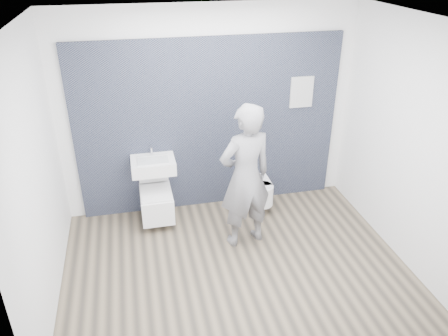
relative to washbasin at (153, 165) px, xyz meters
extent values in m
plane|color=brown|center=(0.82, -1.23, -0.82)|extent=(4.00, 4.00, 0.00)
plane|color=silver|center=(0.82, 0.27, 0.58)|extent=(4.00, 0.00, 4.00)
plane|color=silver|center=(0.82, -2.73, 0.58)|extent=(4.00, 0.00, 4.00)
plane|color=silver|center=(-1.18, -1.23, 0.58)|extent=(0.00, 3.00, 3.00)
plane|color=silver|center=(2.82, -1.23, 0.58)|extent=(0.00, 3.00, 3.00)
plane|color=white|center=(0.82, -1.23, 1.98)|extent=(4.00, 4.00, 0.00)
cube|color=black|center=(0.82, 0.24, -0.82)|extent=(3.60, 0.06, 2.40)
cube|color=white|center=(0.00, 0.00, -0.01)|extent=(0.57, 0.43, 0.17)
cube|color=silver|center=(0.00, -0.02, 0.08)|extent=(0.40, 0.29, 0.03)
cylinder|color=silver|center=(0.00, 0.15, 0.15)|extent=(0.02, 0.02, 0.14)
cylinder|color=silver|center=(0.00, 0.10, 0.21)|extent=(0.02, 0.10, 0.02)
cylinder|color=silver|center=(0.00, 0.19, -0.15)|extent=(0.04, 0.04, 0.11)
cube|color=white|center=(0.00, -0.09, -0.54)|extent=(0.42, 0.61, 0.36)
cylinder|color=silver|center=(0.00, -0.14, -0.38)|extent=(0.30, 0.30, 0.03)
cube|color=white|center=(0.00, -0.14, -0.35)|extent=(0.40, 0.49, 0.02)
cube|color=white|center=(0.00, 0.12, -0.13)|extent=(0.40, 0.11, 0.44)
cube|color=silver|center=(0.00, 0.18, -0.68)|extent=(0.11, 0.06, 0.08)
cube|color=white|center=(1.47, 0.02, -0.56)|extent=(0.33, 0.38, 0.27)
cylinder|color=white|center=(1.47, -0.17, -0.56)|extent=(0.33, 0.33, 0.27)
cube|color=white|center=(1.47, 0.00, -0.41)|extent=(0.31, 0.36, 0.03)
cylinder|color=white|center=(1.47, -0.19, -0.41)|extent=(0.31, 0.31, 0.03)
cube|color=silver|center=(1.47, 0.18, -0.66)|extent=(0.09, 0.06, 0.08)
cube|color=silver|center=(2.09, 0.20, -0.82)|extent=(0.32, 0.03, 0.43)
imported|color=gray|center=(1.05, -0.78, 0.11)|extent=(0.76, 0.59, 1.86)
camera|label=1|loc=(-0.21, -5.20, 2.61)|focal=35.00mm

